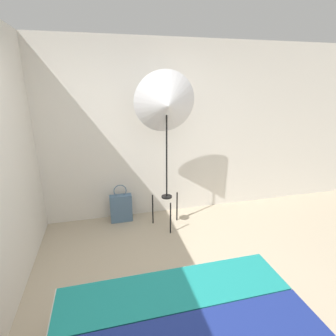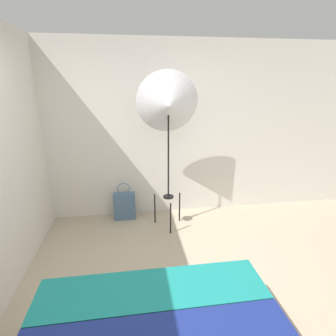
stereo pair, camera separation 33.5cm
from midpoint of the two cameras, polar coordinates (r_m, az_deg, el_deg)
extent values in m
plane|color=tan|center=(2.64, 3.68, -31.36)|extent=(14.00, 14.00, 0.00)
cube|color=silver|center=(3.92, -2.38, 7.73)|extent=(8.00, 0.05, 2.60)
cube|color=silver|center=(2.97, -29.27, 2.00)|extent=(0.05, 8.00, 2.60)
cube|color=#197F7A|center=(2.22, 1.43, -25.17)|extent=(1.75, 0.44, 0.04)
cylinder|color=black|center=(3.66, 3.24, -10.95)|extent=(0.02, 0.02, 0.46)
cylinder|color=black|center=(3.91, -0.40, -8.88)|extent=(0.02, 0.02, 0.46)
cylinder|color=black|center=(3.97, 4.98, -8.50)|extent=(0.02, 0.02, 0.46)
cylinder|color=black|center=(3.74, 2.66, -6.29)|extent=(0.15, 0.15, 0.02)
cylinder|color=black|center=(3.53, 2.81, 3.28)|extent=(0.02, 0.02, 1.29)
cone|color=silver|center=(3.42, 2.98, 13.77)|extent=(0.82, 0.36, 0.84)
cube|color=slate|center=(4.06, -7.09, -8.29)|extent=(0.32, 0.12, 0.42)
torus|color=slate|center=(3.94, -7.25, -4.59)|extent=(0.19, 0.01, 0.19)
camera|label=1|loc=(0.17, -87.14, 0.94)|focal=28.00mm
camera|label=2|loc=(0.17, 92.86, -0.94)|focal=28.00mm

